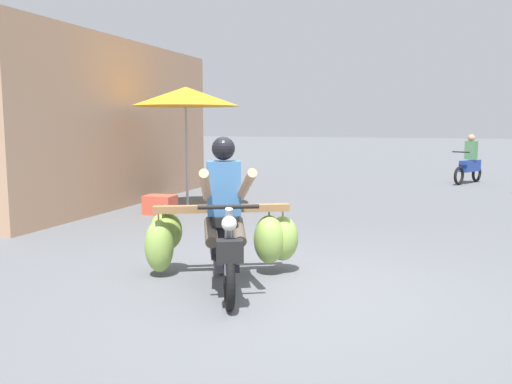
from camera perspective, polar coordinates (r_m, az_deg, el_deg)
The scene contains 6 objects.
ground_plane at distance 5.54m, azimuth 2.01°, elevation -10.68°, with size 120.00×120.00×0.00m, color #56595E.
motorbike_main_loaded at distance 5.82m, azimuth -3.59°, elevation -4.25°, with size 1.75×1.85×1.58m.
motorbike_distant_ahead_left at distance 16.47m, azimuth 21.86°, elevation 2.84°, with size 0.88×1.47×1.40m.
shopfront_building at distance 12.85m, azimuth -22.03°, elevation 6.76°, with size 4.70×7.07×3.40m.
market_umbrella_near_shop at distance 10.63m, azimuth -7.51°, elevation 10.06°, with size 2.11×2.11×2.42m.
produce_crate at distance 10.28m, azimuth -10.20°, elevation -1.35°, with size 0.56×0.40×0.36m, color #CC4C38.
Camera 1 is at (1.51, -5.05, 1.72)m, focal length 37.45 mm.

